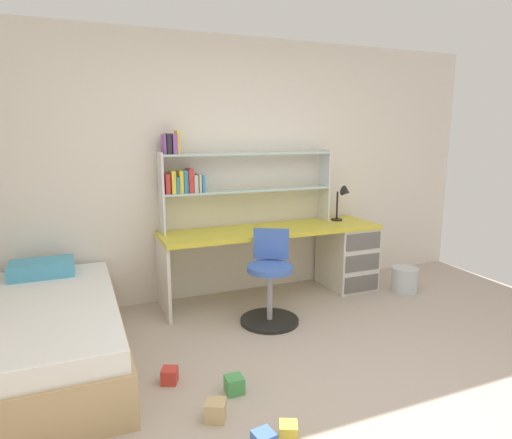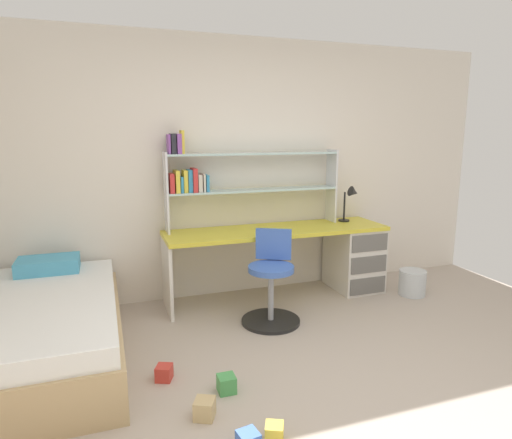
# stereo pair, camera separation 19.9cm
# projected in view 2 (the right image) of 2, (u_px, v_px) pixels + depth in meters

# --- Properties ---
(ground_plane) EXTENTS (5.73, 5.54, 0.02)m
(ground_plane) POSITION_uv_depth(u_px,v_px,m) (351.00, 418.00, 2.62)
(ground_plane) COLOR #B2A393
(room_shell) EXTENTS (5.73, 5.54, 2.58)m
(room_shell) POSITION_uv_depth(u_px,v_px,m) (123.00, 186.00, 3.07)
(room_shell) COLOR silver
(room_shell) RESTS_ON ground_plane
(desk) EXTENTS (2.24, 0.60, 0.72)m
(desk) POSITION_uv_depth(u_px,v_px,m) (330.00, 252.00, 4.63)
(desk) COLOR gold
(desk) RESTS_ON ground_plane
(bookshelf_hutch) EXTENTS (1.77, 0.22, 0.96)m
(bookshelf_hutch) POSITION_uv_depth(u_px,v_px,m) (228.00, 175.00, 4.30)
(bookshelf_hutch) COLOR silver
(bookshelf_hutch) RESTS_ON desk
(desk_lamp) EXTENTS (0.20, 0.16, 0.38)m
(desk_lamp) POSITION_uv_depth(u_px,v_px,m) (351.00, 198.00, 4.69)
(desk_lamp) COLOR black
(desk_lamp) RESTS_ON desk
(swivel_chair) EXTENTS (0.52, 0.52, 0.81)m
(swivel_chair) POSITION_uv_depth(u_px,v_px,m) (271.00, 286.00, 3.88)
(swivel_chair) COLOR black
(swivel_chair) RESTS_ON ground_plane
(bed_platform) EXTENTS (1.10, 1.91, 0.60)m
(bed_platform) POSITION_uv_depth(u_px,v_px,m) (42.00, 331.00, 3.20)
(bed_platform) COLOR tan
(bed_platform) RESTS_ON ground_plane
(waste_bin) EXTENTS (0.27, 0.27, 0.26)m
(waste_bin) POSITION_uv_depth(u_px,v_px,m) (412.00, 283.00, 4.56)
(waste_bin) COLOR silver
(waste_bin) RESTS_ON ground_plane
(toy_block_yellow_0) EXTENTS (0.13, 0.13, 0.10)m
(toy_block_yellow_0) POSITION_uv_depth(u_px,v_px,m) (274.00, 433.00, 2.40)
(toy_block_yellow_0) COLOR gold
(toy_block_yellow_0) RESTS_ON ground_plane
(toy_block_natural_1) EXTENTS (0.15, 0.15, 0.12)m
(toy_block_natural_1) POSITION_uv_depth(u_px,v_px,m) (205.00, 409.00, 2.59)
(toy_block_natural_1) COLOR tan
(toy_block_natural_1) RESTS_ON ground_plane
(toy_block_green_2) EXTENTS (0.11, 0.11, 0.11)m
(toy_block_green_2) POSITION_uv_depth(u_px,v_px,m) (227.00, 384.00, 2.85)
(toy_block_green_2) COLOR #479E51
(toy_block_green_2) RESTS_ON ground_plane
(toy_block_red_3) EXTENTS (0.14, 0.14, 0.10)m
(toy_block_red_3) POSITION_uv_depth(u_px,v_px,m) (164.00, 373.00, 2.99)
(toy_block_red_3) COLOR red
(toy_block_red_3) RESTS_ON ground_plane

